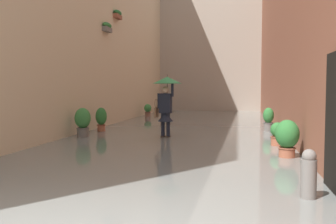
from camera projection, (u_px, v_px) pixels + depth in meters
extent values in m
plane|color=gray|center=(187.00, 130.00, 14.73)|extent=(60.00, 60.00, 0.00)
cube|color=slate|center=(187.00, 129.00, 14.73)|extent=(7.64, 28.71, 0.08)
cube|color=brown|center=(306.00, 10.00, 13.66)|extent=(1.80, 26.71, 8.92)
cube|color=black|center=(336.00, 125.00, 5.69)|extent=(0.08, 1.10, 2.20)
cube|color=brown|center=(118.00, 17.00, 16.69)|extent=(0.20, 0.70, 0.18)
ellipsoid|color=#23602D|center=(118.00, 13.00, 16.68)|extent=(0.28, 0.76, 0.24)
cube|color=#66605B|center=(107.00, 29.00, 15.37)|extent=(0.20, 0.70, 0.18)
ellipsoid|color=#2D7033|center=(107.00, 25.00, 15.36)|extent=(0.28, 0.76, 0.24)
cube|color=#A89989|center=(211.00, 32.00, 26.41)|extent=(10.44, 1.80, 11.06)
cube|color=#2D2319|center=(163.00, 138.00, 12.22)|extent=(0.14, 0.25, 0.10)
cylinder|color=#1E2333|center=(163.00, 125.00, 12.19)|extent=(0.14, 0.14, 0.74)
cube|color=#2D2319|center=(168.00, 138.00, 12.16)|extent=(0.14, 0.25, 0.10)
cylinder|color=#1E2333|center=(168.00, 125.00, 12.14)|extent=(0.14, 0.14, 0.74)
cube|color=#1E2333|center=(166.00, 103.00, 12.12)|extent=(0.41, 0.27, 0.63)
cone|color=#1E2333|center=(166.00, 117.00, 12.15)|extent=(0.57, 0.57, 0.28)
sphere|color=#DBB293|center=(166.00, 90.00, 12.09)|extent=(0.23, 0.23, 0.23)
cylinder|color=#1E2333|center=(172.00, 90.00, 12.02)|extent=(0.10, 0.10, 0.44)
cylinder|color=#1E2333|center=(159.00, 101.00, 12.19)|extent=(0.10, 0.10, 0.48)
cylinder|color=black|center=(167.00, 87.00, 12.07)|extent=(0.02, 0.02, 0.43)
cone|color=#338C4C|center=(167.00, 80.00, 12.06)|extent=(0.93, 0.93, 0.22)
cylinder|color=black|center=(167.00, 76.00, 12.05)|extent=(0.01, 0.01, 0.08)
cube|color=#8C6B4C|center=(156.00, 112.00, 12.22)|extent=(0.10, 0.29, 0.32)
torus|color=#8C6B4C|center=(156.00, 104.00, 12.20)|extent=(0.06, 0.30, 0.30)
cylinder|color=brown|center=(148.00, 115.00, 20.81)|extent=(0.30, 0.30, 0.32)
torus|color=brown|center=(148.00, 112.00, 20.80)|extent=(0.33, 0.33, 0.04)
ellipsoid|color=#387F3D|center=(148.00, 108.00, 20.79)|extent=(0.40, 0.40, 0.44)
cylinder|color=#9E563D|center=(277.00, 143.00, 10.33)|extent=(0.34, 0.34, 0.32)
torus|color=brown|center=(277.00, 137.00, 10.32)|extent=(0.37, 0.37, 0.04)
ellipsoid|color=#2D7033|center=(277.00, 130.00, 10.31)|extent=(0.38, 0.38, 0.40)
cylinder|color=#66605B|center=(83.00, 134.00, 12.20)|extent=(0.37, 0.37, 0.36)
torus|color=#56524E|center=(83.00, 128.00, 12.19)|extent=(0.41, 0.41, 0.04)
ellipsoid|color=#387F3D|center=(83.00, 118.00, 12.17)|extent=(0.51, 0.51, 0.65)
cylinder|color=#9E563D|center=(101.00, 129.00, 13.77)|extent=(0.28, 0.28, 0.30)
torus|color=brown|center=(101.00, 125.00, 13.76)|extent=(0.32, 0.32, 0.04)
ellipsoid|color=#2D7033|center=(101.00, 116.00, 13.74)|extent=(0.41, 0.41, 0.63)
cylinder|color=#66605B|center=(268.00, 128.00, 13.83)|extent=(0.33, 0.33, 0.37)
torus|color=#56524E|center=(268.00, 123.00, 13.81)|extent=(0.36, 0.36, 0.04)
ellipsoid|color=#2D7033|center=(268.00, 115.00, 13.80)|extent=(0.39, 0.39, 0.56)
cylinder|color=#9E563D|center=(287.00, 154.00, 8.61)|extent=(0.36, 0.36, 0.29)
torus|color=brown|center=(287.00, 148.00, 8.60)|extent=(0.39, 0.39, 0.04)
ellipsoid|color=#2D7033|center=(287.00, 134.00, 8.58)|extent=(0.54, 0.54, 0.65)
cylinder|color=slate|center=(309.00, 182.00, 5.39)|extent=(0.22, 0.22, 0.64)
sphere|color=slate|center=(309.00, 156.00, 5.37)|extent=(0.20, 0.20, 0.20)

